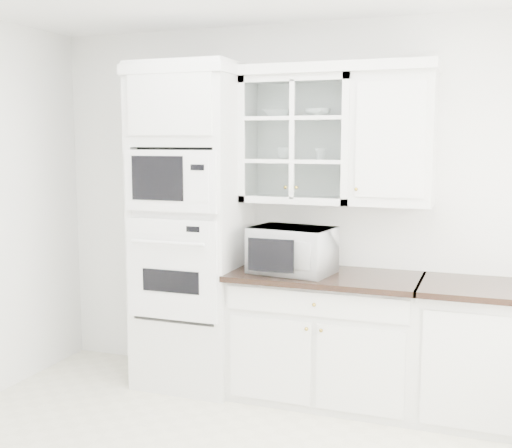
% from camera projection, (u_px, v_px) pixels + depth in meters
% --- Properties ---
extents(room_shell, '(4.00, 3.50, 2.70)m').
position_uv_depth(room_shell, '(234.00, 153.00, 3.54)').
color(room_shell, white).
rests_on(room_shell, ground).
extents(oven_column, '(0.76, 0.68, 2.40)m').
position_uv_depth(oven_column, '(191.00, 227.00, 4.79)').
color(oven_column, silver).
rests_on(oven_column, ground).
extents(base_cabinet_run, '(1.32, 0.67, 0.92)m').
position_uv_depth(base_cabinet_run, '(325.00, 336.00, 4.57)').
color(base_cabinet_run, silver).
rests_on(base_cabinet_run, ground).
extents(extra_base_cabinet, '(0.72, 0.67, 0.92)m').
position_uv_depth(extra_base_cabinet, '(473.00, 352.00, 4.22)').
color(extra_base_cabinet, silver).
rests_on(extra_base_cabinet, ground).
extents(upper_cabinet_glass, '(0.80, 0.33, 0.90)m').
position_uv_depth(upper_cabinet_glass, '(299.00, 140.00, 4.60)').
color(upper_cabinet_glass, silver).
rests_on(upper_cabinet_glass, room_shell).
extents(upper_cabinet_solid, '(0.55, 0.33, 0.90)m').
position_uv_depth(upper_cabinet_solid, '(394.00, 140.00, 4.37)').
color(upper_cabinet_solid, silver).
rests_on(upper_cabinet_solid, room_shell).
extents(crown_molding, '(2.14, 0.38, 0.07)m').
position_uv_depth(crown_molding, '(284.00, 71.00, 4.55)').
color(crown_molding, white).
rests_on(crown_molding, room_shell).
extents(countertop_microwave, '(0.62, 0.54, 0.32)m').
position_uv_depth(countertop_microwave, '(293.00, 250.00, 4.52)').
color(countertop_microwave, white).
rests_on(countertop_microwave, base_cabinet_run).
extents(bowl_a, '(0.26, 0.26, 0.06)m').
position_uv_depth(bowl_a, '(278.00, 114.00, 4.64)').
color(bowl_a, white).
rests_on(bowl_a, upper_cabinet_glass).
extents(bowl_b, '(0.21, 0.21, 0.06)m').
position_uv_depth(bowl_b, '(317.00, 113.00, 4.52)').
color(bowl_b, white).
rests_on(bowl_b, upper_cabinet_glass).
extents(cup_a, '(0.12, 0.12, 0.09)m').
position_uv_depth(cup_a, '(285.00, 153.00, 4.65)').
color(cup_a, white).
rests_on(cup_a, upper_cabinet_glass).
extents(cup_b, '(0.09, 0.09, 0.08)m').
position_uv_depth(cup_b, '(321.00, 154.00, 4.53)').
color(cup_b, white).
rests_on(cup_b, upper_cabinet_glass).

